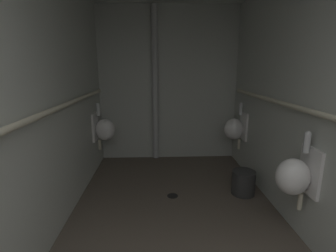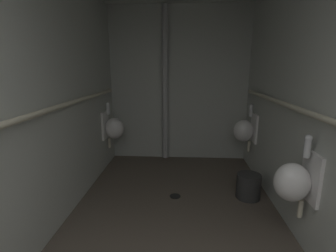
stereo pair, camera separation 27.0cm
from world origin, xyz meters
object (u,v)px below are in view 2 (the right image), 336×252
object	(u,v)px
urinal_left_mid	(113,127)
urinal_right_mid	(295,181)
urinal_right_far	(245,130)
waste_bin	(248,186)
standpipe_back_wall	(165,86)
floor_drain	(175,196)

from	to	relation	value
urinal_left_mid	urinal_right_mid	size ratio (longest dim) A/B	1.00
urinal_left_mid	urinal_right_far	distance (m)	2.08
waste_bin	urinal_right_mid	bearing A→B (deg)	-82.28
urinal_right_far	standpipe_back_wall	bearing A→B (deg)	159.27
urinal_left_mid	urinal_right_far	xyz separation A→B (m)	(2.08, -0.05, 0.00)
urinal_left_mid	urinal_right_far	world-z (taller)	same
floor_drain	waste_bin	bearing A→B (deg)	1.54
urinal_right_far	waste_bin	world-z (taller)	urinal_right_far
urinal_left_mid	standpipe_back_wall	xyz separation A→B (m)	(0.81, 0.43, 0.64)
urinal_right_mid	floor_drain	bearing A→B (deg)	139.61
urinal_right_far	waste_bin	xyz separation A→B (m)	(-0.12, -0.86, -0.52)
urinal_right_far	waste_bin	bearing A→B (deg)	-98.24
standpipe_back_wall	waste_bin	world-z (taller)	standpipe_back_wall
urinal_left_mid	floor_drain	bearing A→B (deg)	-42.22
urinal_left_mid	standpipe_back_wall	distance (m)	1.12
urinal_right_mid	urinal_right_far	distance (m)	1.78
urinal_left_mid	standpipe_back_wall	bearing A→B (deg)	27.96
waste_bin	floor_drain	bearing A→B (deg)	-178.46
urinal_right_mid	floor_drain	xyz separation A→B (m)	(-1.05, 0.90, -0.67)
waste_bin	urinal_right_far	bearing A→B (deg)	81.76
urinal_left_mid	urinal_right_mid	distance (m)	2.77
urinal_left_mid	floor_drain	distance (m)	1.55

